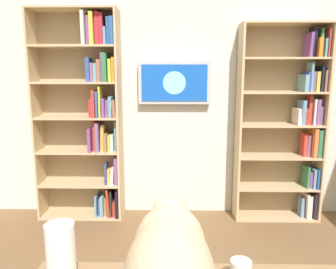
{
  "coord_description": "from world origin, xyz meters",
  "views": [
    {
      "loc": [
        0.04,
        1.38,
        1.55
      ],
      "look_at": [
        0.09,
        -1.05,
        1.1
      ],
      "focal_mm": 35.4,
      "sensor_mm": 36.0,
      "label": 1
    }
  ],
  "objects_px": {
    "wall_mounted_tv": "(174,83)",
    "paper_towel_roll": "(61,253)",
    "bookshelf_left": "(289,123)",
    "bookshelf_right": "(89,114)"
  },
  "relations": [
    {
      "from": "bookshelf_right",
      "to": "paper_towel_roll",
      "type": "bearing_deg",
      "value": 101.51
    },
    {
      "from": "bookshelf_left",
      "to": "bookshelf_right",
      "type": "relative_size",
      "value": 0.93
    },
    {
      "from": "bookshelf_right",
      "to": "paper_towel_roll",
      "type": "xyz_separation_m",
      "value": [
        -0.47,
        2.3,
        -0.25
      ]
    },
    {
      "from": "wall_mounted_tv",
      "to": "bookshelf_right",
      "type": "bearing_deg",
      "value": 5.51
    },
    {
      "from": "wall_mounted_tv",
      "to": "paper_towel_roll",
      "type": "xyz_separation_m",
      "value": [
        0.43,
        2.38,
        -0.57
      ]
    },
    {
      "from": "bookshelf_right",
      "to": "wall_mounted_tv",
      "type": "xyz_separation_m",
      "value": [
        -0.89,
        -0.09,
        0.32
      ]
    },
    {
      "from": "bookshelf_right",
      "to": "wall_mounted_tv",
      "type": "distance_m",
      "value": 0.95
    },
    {
      "from": "bookshelf_left",
      "to": "wall_mounted_tv",
      "type": "distance_m",
      "value": 1.27
    },
    {
      "from": "bookshelf_right",
      "to": "paper_towel_roll",
      "type": "distance_m",
      "value": 2.36
    },
    {
      "from": "bookshelf_left",
      "to": "bookshelf_right",
      "type": "distance_m",
      "value": 2.1
    }
  ]
}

